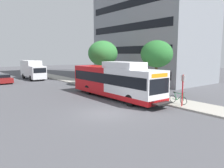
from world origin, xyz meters
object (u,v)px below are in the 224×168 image
Objects in this scene: bus_stop_sign_pole at (183,88)px; street_tree_near_stop at (157,54)px; street_tree_mid_block at (103,53)px; parked_car_far_lane at (4,79)px; transit_bus at (115,81)px; bicycle_parked at (178,99)px; box_truck_background at (33,69)px.

bus_stop_sign_pole is 0.46× the size of street_tree_near_stop.
street_tree_mid_block is 1.34× the size of parked_car_far_lane.
transit_bus is 6.36m from bicycle_parked.
street_tree_near_stop is 24.01m from box_truck_background.
transit_bus is 5.14m from street_tree_near_stop.
box_truck_background is (-5.26, 23.28, -2.63)m from street_tree_near_stop.
bus_stop_sign_pole is 0.58× the size of parked_car_far_lane.
box_truck_background is at bearing 24.72° from parked_car_far_lane.
box_truck_background is at bearing 109.76° from street_tree_mid_block.
bicycle_parked is at bearing -82.16° from box_truck_background.
bus_stop_sign_pole is at bearing -97.67° from street_tree_mid_block.
transit_bus is at bearing 112.88° from bicycle_parked.
parked_car_far_lane is at bearing 107.99° from bus_stop_sign_pole.
parked_car_far_lane is 0.64× the size of box_truck_background.
bus_stop_sign_pole is at bearing -114.23° from street_tree_near_stop.
transit_bus is at bearing 154.13° from street_tree_near_stop.
bus_stop_sign_pole is at bearing -125.69° from bicycle_parked.
street_tree_mid_block is at bearing -48.97° from parked_car_far_lane.
transit_bus is 1.75× the size of box_truck_background.
street_tree_near_stop is 1.25× the size of parked_car_far_lane.
street_tree_mid_block reaches higher than box_truck_background.
transit_bus reaches higher than parked_car_far_lane.
transit_bus is 8.67m from street_tree_mid_block.
street_tree_mid_block reaches higher than parked_car_far_lane.
bus_stop_sign_pole is at bearing -83.51° from box_truck_background.
box_truck_background is (-3.74, 27.12, 1.18)m from bicycle_parked.
street_tree_mid_block is (1.31, 13.08, 3.90)m from bicycle_parked.
bus_stop_sign_pole is 5.76m from street_tree_near_stop.
bus_stop_sign_pole is 26.88m from parked_car_far_lane.
transit_bus reaches higher than bus_stop_sign_pole.
transit_bus is at bearing -117.07° from street_tree_mid_block.
transit_bus is 2.72× the size of parked_car_far_lane.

